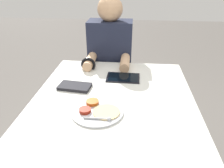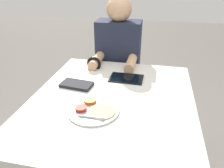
# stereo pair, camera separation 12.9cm
# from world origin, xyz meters

# --- Properties ---
(dining_table) EXTENTS (0.93, 1.09, 0.76)m
(dining_table) POSITION_xyz_m (0.00, 0.00, 0.38)
(dining_table) COLOR silver
(dining_table) RESTS_ON ground_plane
(thali_tray) EXTENTS (0.27, 0.27, 0.03)m
(thali_tray) POSITION_xyz_m (-0.07, -0.15, 0.77)
(thali_tray) COLOR #B7BABF
(thali_tray) RESTS_ON dining_table
(red_notebook) EXTENTS (0.21, 0.13, 0.02)m
(red_notebook) POSITION_xyz_m (-0.25, 0.10, 0.77)
(red_notebook) COLOR silver
(red_notebook) RESTS_ON dining_table
(tablet_device) EXTENTS (0.23, 0.15, 0.01)m
(tablet_device) POSITION_xyz_m (0.04, 0.27, 0.77)
(tablet_device) COLOR black
(tablet_device) RESTS_ON dining_table
(person_diner) EXTENTS (0.37, 0.44, 1.25)m
(person_diner) POSITION_xyz_m (-0.09, 0.67, 0.60)
(person_diner) COLOR black
(person_diner) RESTS_ON ground_plane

